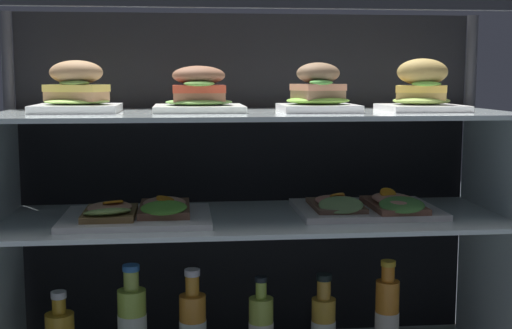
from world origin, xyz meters
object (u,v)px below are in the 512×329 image
object	(u,v)px
open_sandwich_tray_near_right_corner	(368,206)
juice_bottle_front_right_end	(132,325)
juice_bottle_tucked_behind	(323,323)
juice_bottle_back_right	(261,328)
juice_bottle_front_middle	(387,317)
plated_roll_sandwich_center	(318,94)
juice_bottle_front_second	(193,326)
plated_roll_sandwich_far_left	(77,93)
open_sandwich_tray_far_right	(138,213)
plated_roll_sandwich_right_of_center	(422,92)
plated_roll_sandwich_near_left_corner	(199,95)

from	to	relation	value
open_sandwich_tray_near_right_corner	juice_bottle_front_right_end	world-z (taller)	open_sandwich_tray_near_right_corner
juice_bottle_tucked_behind	juice_bottle_back_right	bearing A→B (deg)	-172.94
open_sandwich_tray_near_right_corner	juice_bottle_front_middle	size ratio (longest dim) A/B	1.37
plated_roll_sandwich_center	juice_bottle_front_second	size ratio (longest dim) A/B	0.74
juice_bottle_front_right_end	plated_roll_sandwich_center	bearing A→B (deg)	-3.96
plated_roll_sandwich_far_left	open_sandwich_tray_far_right	distance (m)	0.31
plated_roll_sandwich_far_left	open_sandwich_tray_near_right_corner	bearing A→B (deg)	-2.24
plated_roll_sandwich_center	juice_bottle_front_right_end	bearing A→B (deg)	176.04
plated_roll_sandwich_center	open_sandwich_tray_near_right_corner	bearing A→B (deg)	5.45
plated_roll_sandwich_right_of_center	juice_bottle_front_right_end	bearing A→B (deg)	178.29
plated_roll_sandwich_center	open_sandwich_tray_near_right_corner	distance (m)	0.30
plated_roll_sandwich_center	open_sandwich_tray_far_right	bearing A→B (deg)	-178.45
plated_roll_sandwich_far_left	juice_bottle_back_right	bearing A→B (deg)	-1.36
plated_roll_sandwich_right_of_center	juice_bottle_back_right	world-z (taller)	plated_roll_sandwich_right_of_center
juice_bottle_front_second	juice_bottle_front_middle	distance (m)	0.48
plated_roll_sandwich_center	juice_bottle_tucked_behind	xyz separation A→B (m)	(0.03, 0.05, -0.58)
open_sandwich_tray_far_right	juice_bottle_front_right_end	world-z (taller)	open_sandwich_tray_far_right
juice_bottle_front_second	juice_bottle_front_middle	xyz separation A→B (m)	(0.48, -0.01, 0.01)
open_sandwich_tray_far_right	plated_roll_sandwich_near_left_corner	bearing A→B (deg)	19.17
juice_bottle_front_second	juice_bottle_tucked_behind	xyz separation A→B (m)	(0.33, 0.01, -0.01)
plated_roll_sandwich_far_left	plated_roll_sandwich_right_of_center	xyz separation A→B (m)	(0.81, -0.03, 0.00)
plated_roll_sandwich_right_of_center	juice_bottle_back_right	xyz separation A→B (m)	(-0.38, 0.02, -0.58)
juice_bottle_front_second	juice_bottle_tucked_behind	distance (m)	0.33
juice_bottle_front_second	plated_roll_sandwich_far_left	bearing A→B (deg)	179.41
plated_roll_sandwich_far_left	plated_roll_sandwich_center	xyz separation A→B (m)	(0.56, -0.04, -0.00)
plated_roll_sandwich_far_left	open_sandwich_tray_near_right_corner	world-z (taller)	plated_roll_sandwich_far_left
open_sandwich_tray_far_right	juice_bottle_front_middle	size ratio (longest dim) A/B	1.37
open_sandwich_tray_far_right	juice_bottle_front_middle	world-z (taller)	open_sandwich_tray_far_right
plated_roll_sandwich_far_left	juice_bottle_back_right	world-z (taller)	plated_roll_sandwich_far_left
open_sandwich_tray_far_right	juice_bottle_tucked_behind	bearing A→B (deg)	7.63
juice_bottle_front_second	juice_bottle_back_right	size ratio (longest dim) A/B	1.10
plated_roll_sandwich_near_left_corner	plated_roll_sandwich_center	bearing A→B (deg)	-7.89
plated_roll_sandwich_center	juice_bottle_front_second	xyz separation A→B (m)	(-0.30, 0.04, -0.57)
plated_roll_sandwich_center	juice_bottle_front_second	world-z (taller)	plated_roll_sandwich_center
juice_bottle_front_second	plated_roll_sandwich_near_left_corner	bearing A→B (deg)	5.03
open_sandwich_tray_near_right_corner	plated_roll_sandwich_center	bearing A→B (deg)	-174.55
juice_bottle_tucked_behind	juice_bottle_front_middle	size ratio (longest dim) A/B	0.85
plated_roll_sandwich_right_of_center	open_sandwich_tray_far_right	size ratio (longest dim) A/B	0.54
juice_bottle_tucked_behind	juice_bottle_front_middle	distance (m)	0.16
plated_roll_sandwich_far_left	plated_roll_sandwich_center	world-z (taller)	plated_roll_sandwich_far_left
plated_roll_sandwich_center	juice_bottle_front_right_end	xyz separation A→B (m)	(-0.44, 0.03, -0.56)
plated_roll_sandwich_near_left_corner	juice_bottle_tucked_behind	bearing A→B (deg)	1.97
juice_bottle_back_right	juice_bottle_front_middle	size ratio (longest dim) A/B	0.87
juice_bottle_front_right_end	juice_bottle_front_middle	bearing A→B (deg)	-0.77
open_sandwich_tray_near_right_corner	plated_roll_sandwich_near_left_corner	bearing A→B (deg)	176.33
juice_bottle_tucked_behind	plated_roll_sandwich_far_left	bearing A→B (deg)	-179.05
plated_roll_sandwich_near_left_corner	juice_bottle_front_right_end	world-z (taller)	plated_roll_sandwich_near_left_corner
plated_roll_sandwich_near_left_corner	plated_roll_sandwich_center	distance (m)	0.28
plated_roll_sandwich_near_left_corner	juice_bottle_front_middle	size ratio (longest dim) A/B	0.84
open_sandwich_tray_far_right	plated_roll_sandwich_center	bearing A→B (deg)	1.55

